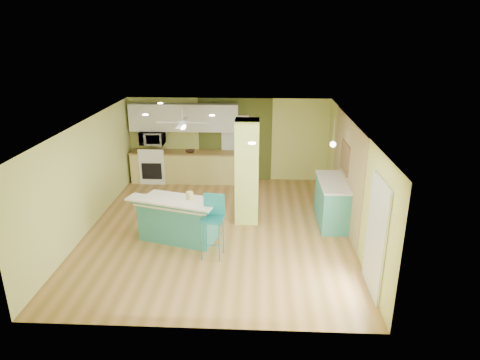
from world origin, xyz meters
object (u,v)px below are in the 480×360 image
Objects in this scene: bar_stool at (213,216)px; canister at (190,196)px; side_counter at (332,202)px; fruit_bowl at (190,151)px; peninsula at (178,219)px.

bar_stool reaches higher than canister.
canister is at bearing 135.77° from bar_stool.
side_counter is 4.65m from fruit_bowl.
peninsula is 1.24× the size of side_counter.
canister reaches higher than peninsula.
peninsula is 1.16m from bar_stool.
peninsula is 1.54× the size of bar_stool.
canister is (0.26, 0.07, 0.51)m from peninsula.
side_counter is at bearing 40.31° from bar_stool.
fruit_bowl is 3.61m from canister.
side_counter reaches higher than peninsula.
peninsula is 3.67m from side_counter.
peninsula is at bearing 149.00° from bar_stool.
side_counter is (3.53, 1.02, 0.05)m from peninsula.
fruit_bowl is 1.44× the size of canister.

